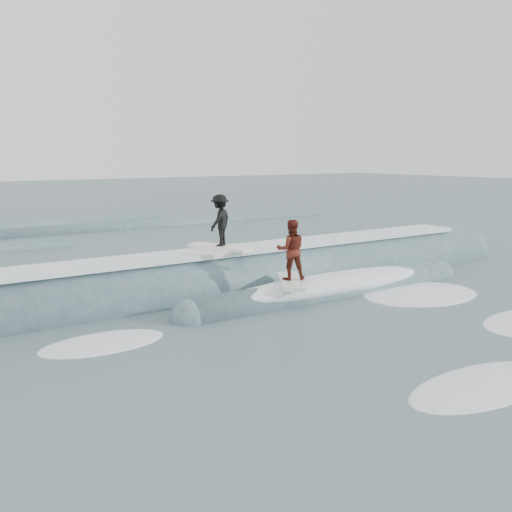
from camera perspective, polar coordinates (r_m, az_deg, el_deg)
ground at (r=14.31m, az=5.08°, el=-5.64°), size 160.00×160.00×0.00m
breaking_wave at (r=16.73m, az=-0.70°, el=-3.14°), size 23.11×3.92×2.28m
surfer_black at (r=16.23m, az=-3.62°, el=3.25°), size 1.24×2.06×1.57m
surfer_red at (r=14.99m, az=3.51°, el=0.22°), size 1.51×1.99×1.69m
whitewater at (r=14.66m, az=13.87°, el=-5.52°), size 15.67×8.95×0.10m
far_swells at (r=29.05m, az=-23.21°, el=1.62°), size 39.26×8.65×0.80m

